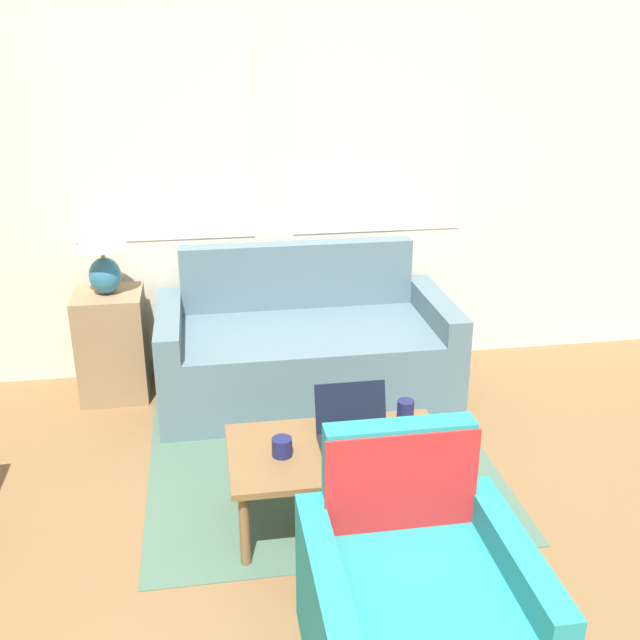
# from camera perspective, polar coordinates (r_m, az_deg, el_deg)

# --- Properties ---
(wall_back) EXTENTS (6.38, 0.06, 2.60)m
(wall_back) POSITION_cam_1_polar(r_m,az_deg,el_deg) (4.75, -2.71, 11.33)
(wall_back) COLOR silver
(wall_back) RESTS_ON ground_plane
(rug) EXTENTS (1.78, 1.96, 0.01)m
(rug) POSITION_cam_1_polar(r_m,az_deg,el_deg) (4.12, -0.26, -9.73)
(rug) COLOR #476651
(rug) RESTS_ON ground_plane
(couch) EXTENTS (1.75, 0.89, 0.87)m
(couch) POSITION_cam_1_polar(r_m,az_deg,el_deg) (4.61, -1.16, -2.36)
(couch) COLOR slate
(couch) RESTS_ON ground_plane
(armchair) EXTENTS (0.75, 0.76, 0.83)m
(armchair) POSITION_cam_1_polar(r_m,az_deg,el_deg) (2.79, 7.25, -20.95)
(armchair) COLOR teal
(armchair) RESTS_ON ground_plane
(side_table) EXTENTS (0.40, 0.40, 0.66)m
(side_table) POSITION_cam_1_polar(r_m,az_deg,el_deg) (4.73, -15.52, -1.80)
(side_table) COLOR #937551
(side_table) RESTS_ON ground_plane
(table_lamp) EXTENTS (0.31, 0.31, 0.48)m
(table_lamp) POSITION_cam_1_polar(r_m,az_deg,el_deg) (4.53, -16.30, 5.59)
(table_lamp) COLOR teal
(table_lamp) RESTS_ON side_table
(coffee_table) EXTENTS (0.99, 0.59, 0.38)m
(coffee_table) POSITION_cam_1_polar(r_m,az_deg,el_deg) (3.41, 1.41, -10.30)
(coffee_table) COLOR brown
(coffee_table) RESTS_ON ground_plane
(laptop) EXTENTS (0.33, 0.29, 0.24)m
(laptop) POSITION_cam_1_polar(r_m,az_deg,el_deg) (3.42, 2.62, -8.41)
(laptop) COLOR black
(laptop) RESTS_ON coffee_table
(cup_navy) EXTENTS (0.08, 0.08, 0.11)m
(cup_navy) POSITION_cam_1_polar(r_m,az_deg,el_deg) (3.60, 6.53, -6.89)
(cup_navy) COLOR #191E4C
(cup_navy) RESTS_ON coffee_table
(cup_yellow) EXTENTS (0.09, 0.09, 0.08)m
(cup_yellow) POSITION_cam_1_polar(r_m,az_deg,el_deg) (3.32, -2.91, -9.64)
(cup_yellow) COLOR #191E4C
(cup_yellow) RESTS_ON coffee_table
(tv_remote) EXTENTS (0.11, 0.15, 0.02)m
(tv_remote) POSITION_cam_1_polar(r_m,az_deg,el_deg) (3.40, 7.61, -9.66)
(tv_remote) COLOR black
(tv_remote) RESTS_ON coffee_table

